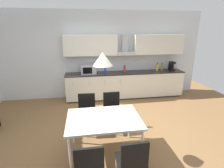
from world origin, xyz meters
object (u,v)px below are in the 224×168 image
at_px(bottle_brown, 162,67).
at_px(bottle_red, 125,69).
at_px(coffee_maker, 172,66).
at_px(chair_near_right, 132,160).
at_px(pendant_lamp, 103,59).
at_px(bottle_yellow, 157,67).
at_px(dining_table, 104,120).
at_px(microwave, 89,69).
at_px(bottle_blue, 105,70).
at_px(chair_far_left, 87,109).
at_px(chair_far_right, 112,107).
at_px(chair_near_left, 89,165).

bearing_deg(bottle_brown, bottle_red, 178.23).
distance_m(coffee_maker, chair_near_right, 4.38).
height_order(bottle_brown, pendant_lamp, pendant_lamp).
height_order(bottle_yellow, dining_table, bottle_yellow).
relative_size(microwave, dining_table, 0.37).
xyz_separation_m(coffee_maker, bottle_blue, (-2.33, -0.06, -0.05)).
distance_m(bottle_red, chair_far_left, 2.37).
relative_size(bottle_red, pendant_lamp, 0.74).
bearing_deg(chair_far_right, bottle_brown, 42.83).
distance_m(microwave, pendant_lamp, 2.86).
bearing_deg(bottle_blue, pendant_lamp, -97.68).
xyz_separation_m(microwave, chair_far_left, (-0.12, -1.89, -0.49)).
distance_m(coffee_maker, bottle_red, 1.67).
height_order(dining_table, chair_far_left, chair_far_left).
relative_size(coffee_maker, chair_far_right, 0.34).
xyz_separation_m(microwave, pendant_lamp, (0.17, -2.75, 0.78)).
bearing_deg(coffee_maker, bottle_red, 180.00).
bearing_deg(chair_far_left, pendant_lamp, -71.46).
xyz_separation_m(coffee_maker, dining_table, (-2.69, -2.78, -0.33)).
distance_m(dining_table, chair_near_right, 0.92).
bearing_deg(bottle_yellow, chair_near_right, -117.31).
height_order(bottle_blue, chair_far_left, bottle_blue).
relative_size(coffee_maker, bottle_red, 1.27).
distance_m(bottle_brown, bottle_yellow, 0.15).
bearing_deg(chair_far_left, microwave, 86.30).
bearing_deg(chair_far_right, pendant_lamp, -108.79).
bearing_deg(microwave, coffee_maker, 0.53).
xyz_separation_m(bottle_brown, chair_near_left, (-2.61, -3.59, -0.47)).
height_order(coffee_maker, chair_far_right, coffee_maker).
relative_size(coffee_maker, bottle_yellow, 1.05).
distance_m(coffee_maker, dining_table, 3.88).
distance_m(dining_table, chair_far_left, 0.92).
xyz_separation_m(chair_far_left, chair_near_left, (-0.01, -1.71, 0.00)).
distance_m(chair_near_right, chair_far_left, 1.81).
bearing_deg(bottle_red, bottle_brown, -1.77).
bearing_deg(chair_near_right, coffee_maker, 56.58).
bearing_deg(chair_far_right, chair_far_left, -179.98).
distance_m(chair_far_left, chair_far_right, 0.58).
bearing_deg(pendant_lamp, dining_table, -90.00).
distance_m(coffee_maker, bottle_blue, 2.33).
bearing_deg(coffee_maker, dining_table, -134.13).
bearing_deg(microwave, chair_near_left, -92.04).
relative_size(microwave, coffee_maker, 1.60).
relative_size(microwave, chair_far_right, 0.55).
height_order(bottle_brown, chair_far_left, bottle_brown).
bearing_deg(bottle_yellow, pendant_lamp, -128.04).
xyz_separation_m(microwave, bottle_yellow, (2.34, 0.03, -0.02)).
distance_m(bottle_blue, chair_far_right, 1.92).
relative_size(coffee_maker, bottle_blue, 1.25).
bearing_deg(bottle_red, bottle_blue, -175.18).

